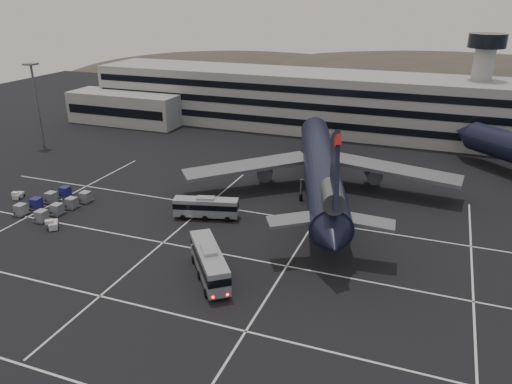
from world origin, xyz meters
The scene contains 11 objects.
ground centered at (0.00, 0.00, 0.00)m, with size 260.00×260.00×0.00m, color black.
lane_markings centered at (0.95, 0.72, 0.01)m, with size 90.00×55.62×0.01m.
terminal centered at (-2.95, 71.14, 6.93)m, with size 125.00×26.00×24.00m.
hills centered at (17.99, 170.00, -12.07)m, with size 352.00×180.00×44.00m.
lightpole_left centered at (-55.00, 35.00, 11.82)m, with size 2.40×2.40×18.28m.
trijet_main centered at (10.30, 27.87, 5.25)m, with size 45.39×56.49×18.08m.
bus_near centered at (3.98, -1.79, 2.23)m, with size 9.14×10.76×4.07m.
bus_far centered at (-3.94, 13.47, 1.91)m, with size 10.15×4.76×3.49m.
tug_a centered at (-36.97, 9.26, 0.57)m, with size 1.69×2.24×1.29m.
tug_b centered at (-23.33, 2.21, 0.63)m, with size 2.43×2.55×1.42m.
uld_cluster centered at (-28.39, 8.17, 0.87)m, with size 8.19×11.64×1.78m.
Camera 1 is at (27.91, -48.97, 32.39)m, focal length 35.00 mm.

